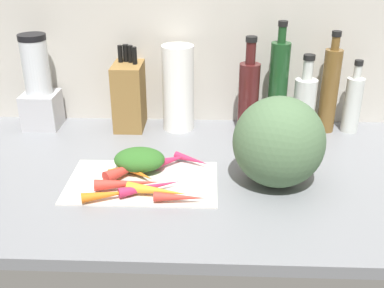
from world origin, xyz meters
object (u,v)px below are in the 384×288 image
(carrot_5, at_px, (180,197))
(bottle_0, at_px, (249,95))
(carrot_8, at_px, (130,168))
(paper_towel_roll, at_px, (178,88))
(winter_squash, at_px, (279,142))
(bottle_3, at_px, (330,89))
(carrot_4, at_px, (139,173))
(carrot_7, at_px, (128,184))
(carrot_2, at_px, (192,160))
(cutting_board, at_px, (142,182))
(blender_appliance, at_px, (39,89))
(carrot_0, at_px, (151,187))
(carrot_1, at_px, (109,194))
(carrot_3, at_px, (157,191))
(bottle_1, at_px, (278,86))
(bottle_2, at_px, (304,104))
(carrot_9, at_px, (172,160))
(knife_block, at_px, (130,94))
(carrot_6, at_px, (136,166))
(bottle_4, at_px, (353,103))

(carrot_5, height_order, bottle_0, bottle_0)
(carrot_8, xyz_separation_m, paper_towel_roll, (0.11, 0.34, 0.11))
(winter_squash, height_order, bottle_3, bottle_3)
(carrot_4, bearing_deg, carrot_7, -106.94)
(carrot_7, height_order, bottle_0, bottle_0)
(carrot_2, xyz_separation_m, winter_squash, (0.22, -0.09, 0.10))
(cutting_board, height_order, blender_appliance, blender_appliance)
(carrot_2, relative_size, carrot_4, 1.02)
(carrot_4, xyz_separation_m, blender_appliance, (-0.37, 0.35, 0.12))
(carrot_0, relative_size, carrot_4, 1.55)
(carrot_1, relative_size, carrot_5, 1.05)
(carrot_3, distance_m, winter_squash, 0.33)
(carrot_8, distance_m, winter_squash, 0.40)
(blender_appliance, xyz_separation_m, bottle_1, (0.78, -0.00, 0.02))
(bottle_2, relative_size, bottle_3, 0.80)
(carrot_5, distance_m, blender_appliance, 0.69)
(winter_squash, xyz_separation_m, blender_appliance, (-0.74, 0.36, 0.02))
(carrot_9, distance_m, knife_block, 0.35)
(carrot_3, xyz_separation_m, carrot_6, (-0.07, 0.13, -0.00))
(cutting_board, relative_size, bottle_0, 1.26)
(carrot_5, relative_size, bottle_3, 0.39)
(carrot_7, distance_m, winter_squash, 0.40)
(winter_squash, height_order, bottle_2, bottle_2)
(winter_squash, bearing_deg, bottle_2, 69.32)
(carrot_4, bearing_deg, carrot_0, -61.16)
(blender_appliance, bearing_deg, carrot_8, -44.05)
(carrot_9, xyz_separation_m, bottle_4, (0.57, 0.27, 0.08))
(cutting_board, relative_size, carrot_2, 3.64)
(carrot_7, relative_size, paper_towel_roll, 0.60)
(carrot_4, bearing_deg, carrot_9, 43.28)
(bottle_2, bearing_deg, carrot_8, -148.90)
(carrot_0, bearing_deg, paper_towel_roll, 84.32)
(paper_towel_roll, xyz_separation_m, bottle_1, (0.32, -0.01, 0.01))
(bottle_4, bearing_deg, carrot_1, -146.60)
(carrot_9, bearing_deg, cutting_board, -126.58)
(bottle_3, bearing_deg, blender_appliance, -179.78)
(carrot_2, distance_m, carrot_5, 0.21)
(winter_squash, height_order, bottle_4, bottle_4)
(carrot_0, height_order, knife_block, knife_block)
(winter_squash, bearing_deg, carrot_2, 158.32)
(winter_squash, distance_m, bottle_1, 0.36)
(carrot_0, xyz_separation_m, carrot_7, (-0.06, 0.01, 0.00))
(carrot_7, xyz_separation_m, carrot_8, (-0.01, 0.08, 0.00))
(carrot_6, bearing_deg, carrot_3, -61.97)
(carrot_5, relative_size, carrot_6, 0.79)
(carrot_1, height_order, blender_appliance, blender_appliance)
(carrot_9, relative_size, blender_appliance, 0.33)
(knife_block, bearing_deg, bottle_4, -1.54)
(carrot_4, bearing_deg, cutting_board, -58.12)
(bottle_1, xyz_separation_m, bottle_3, (0.17, 0.01, -0.01))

